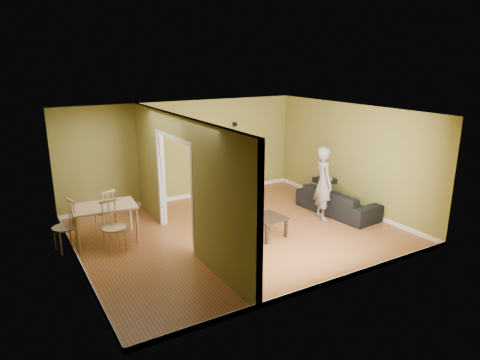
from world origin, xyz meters
name	(u,v)px	position (x,y,z in m)	size (l,w,h in m)	color
room_shell	(237,174)	(0.00, 0.00, 1.30)	(6.50, 6.50, 6.50)	#A96A3D
partition	(183,182)	(-1.20, 0.00, 1.30)	(0.22, 5.50, 2.60)	olive
wall_speaker	(235,124)	(1.50, 2.69, 1.90)	(0.10, 0.10, 0.10)	black
sofa	(338,197)	(2.70, -0.20, 0.40)	(0.90, 2.10, 0.80)	black
person	(324,177)	(2.15, -0.29, 1.01)	(0.58, 0.74, 2.03)	slate
bookshelf	(222,163)	(1.02, 2.60, 0.89)	(0.75, 0.33, 1.78)	white
paper_box_navy_a	(223,177)	(1.05, 2.56, 0.49)	(0.44, 0.29, 0.23)	#151A4E
paper_box_navy_b	(222,152)	(1.03, 2.56, 1.19)	(0.45, 0.29, 0.23)	navy
paper_box_navy_c	(221,144)	(0.99, 2.56, 1.41)	(0.44, 0.29, 0.22)	#13104F
coffee_table	(268,220)	(0.44, -0.54, 0.37)	(0.66, 0.66, 0.44)	black
game_controller	(260,216)	(0.30, -0.46, 0.46)	(0.16, 0.04, 0.03)	white
dining_table	(104,209)	(-2.54, 0.96, 0.69)	(1.23, 0.82, 0.77)	tan
chair_left	(64,226)	(-3.34, 0.91, 0.50)	(0.46, 0.46, 1.01)	tan
chair_near	(114,227)	(-2.52, 0.40, 0.50)	(0.46, 0.46, 1.01)	tan
chair_far	(105,210)	(-2.42, 1.51, 0.48)	(0.44, 0.44, 0.95)	tan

